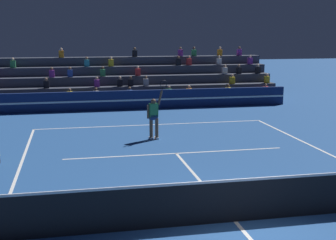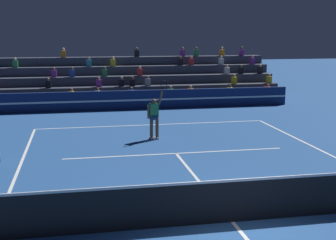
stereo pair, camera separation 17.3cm
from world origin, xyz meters
TOP-DOWN VIEW (x-y plane):
  - ground_plane at (0.00, 0.00)m, footprint 120.00×120.00m
  - court_lines at (0.00, 0.00)m, footprint 11.10×23.90m
  - tennis_net at (0.00, 0.00)m, footprint 12.00×0.10m
  - sponsor_banner_wall at (0.00, 16.60)m, footprint 18.00×0.26m
  - bleacher_stand at (0.01, 20.40)m, footprint 18.64×4.75m
  - tennis_player at (-0.40, 8.87)m, footprint 0.91×0.32m
  - tennis_ball at (0.93, 1.91)m, footprint 0.07×0.07m

SIDE VIEW (x-z plane):
  - ground_plane at x=0.00m, z-range 0.00..0.00m
  - court_lines at x=0.00m, z-range 0.00..0.01m
  - tennis_ball at x=0.93m, z-range 0.00..0.07m
  - tennis_net at x=0.00m, z-range -0.01..1.09m
  - sponsor_banner_wall at x=0.00m, z-range 0.00..1.10m
  - tennis_player at x=-0.40m, z-range -0.26..2.24m
  - bleacher_stand at x=0.01m, z-range -0.67..2.71m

